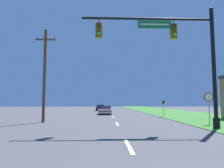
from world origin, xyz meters
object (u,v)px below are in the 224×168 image
Objects in this scene: signal_mast at (182,53)px; utility_pole_near at (45,74)px; stop_sign at (209,101)px; far_car at (101,108)px; car_ahead at (106,110)px; route_sign_post at (163,104)px.

signal_mast reaches higher than utility_pole_near.
far_car is at bearing 108.75° from stop_sign.
signal_mast reaches higher than car_ahead.
car_ahead is at bearing 107.44° from signal_mast.
signal_mast reaches higher than far_car.
signal_mast is 2.00× the size of far_car.
far_car is at bearing 101.86° from signal_mast.
far_car is at bearing 80.26° from utility_pole_near.
utility_pole_near is at bearing 156.49° from signal_mast.
stop_sign is at bearing -8.79° from utility_pole_near.
utility_pole_near is (-5.42, -11.92, 3.69)m from car_ahead.
utility_pole_near is at bearing -152.27° from route_sign_post.
stop_sign is at bearing -59.66° from car_ahead.
utility_pole_near is at bearing -99.74° from far_car.
route_sign_post is 0.24× the size of utility_pole_near.
car_ahead is (-5.20, 16.54, -4.46)m from signal_mast.
route_sign_post is (8.16, -18.70, 0.92)m from far_car.
route_sign_post is (7.08, -5.35, 0.92)m from car_ahead.
signal_mast is 17.90m from car_ahead.
signal_mast reaches higher than stop_sign.
car_ahead is 1.01× the size of far_car.
signal_mast is 1.11× the size of utility_pole_near.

